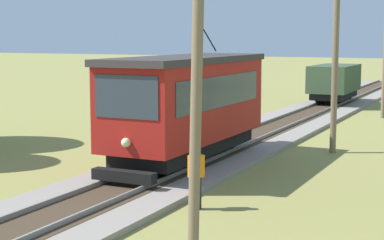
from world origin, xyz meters
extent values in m
cube|color=maroon|center=(0.00, 16.34, 2.30)|extent=(2.50, 8.00, 2.60)
cube|color=#383333|center=(0.00, 16.34, 3.71)|extent=(2.60, 8.32, 0.22)
cube|color=black|center=(0.00, 16.34, 0.72)|extent=(2.10, 7.04, 0.44)
cube|color=#2D3842|center=(0.00, 12.33, 2.77)|extent=(2.10, 0.03, 1.25)
cube|color=#2D3842|center=(1.26, 16.34, 2.66)|extent=(0.02, 6.72, 1.04)
sphere|color=#F4EAB2|center=(0.00, 12.28, 1.45)|extent=(0.28, 0.28, 0.28)
cylinder|color=black|center=(0.00, 17.94, 4.52)|extent=(0.05, 1.67, 1.19)
cube|color=black|center=(0.00, 12.14, 0.50)|extent=(2.00, 0.36, 0.32)
cylinder|color=black|center=(0.00, 14.10, 0.72)|extent=(1.54, 0.80, 0.80)
cylinder|color=black|center=(0.00, 18.58, 0.72)|extent=(1.54, 0.80, 0.80)
cube|color=#384C33|center=(0.00, 38.07, 1.78)|extent=(2.40, 5.20, 1.70)
cube|color=black|center=(0.00, 38.07, 0.70)|extent=(2.02, 4.78, 0.38)
cylinder|color=black|center=(0.00, 36.51, 0.70)|extent=(1.54, 0.76, 0.76)
cylinder|color=black|center=(0.00, 39.63, 0.70)|extent=(1.54, 0.76, 0.76)
cylinder|color=#7A664C|center=(3.93, 8.74, 3.93)|extent=(0.24, 0.62, 7.86)
cylinder|color=#7A664C|center=(3.93, 21.13, 4.12)|extent=(0.24, 0.28, 8.24)
cylinder|color=black|center=(2.67, 11.53, 0.43)|extent=(0.15, 0.15, 0.86)
cylinder|color=black|center=(2.59, 11.39, 0.43)|extent=(0.15, 0.15, 0.86)
cube|color=orange|center=(2.63, 11.46, 1.15)|extent=(0.39, 0.45, 0.58)
sphere|color=tan|center=(2.63, 11.46, 1.58)|extent=(0.22, 0.22, 0.22)
sphere|color=yellow|center=(2.63, 11.46, 1.68)|extent=(0.21, 0.21, 0.21)
camera|label=1|loc=(9.57, -3.28, 4.50)|focal=59.89mm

